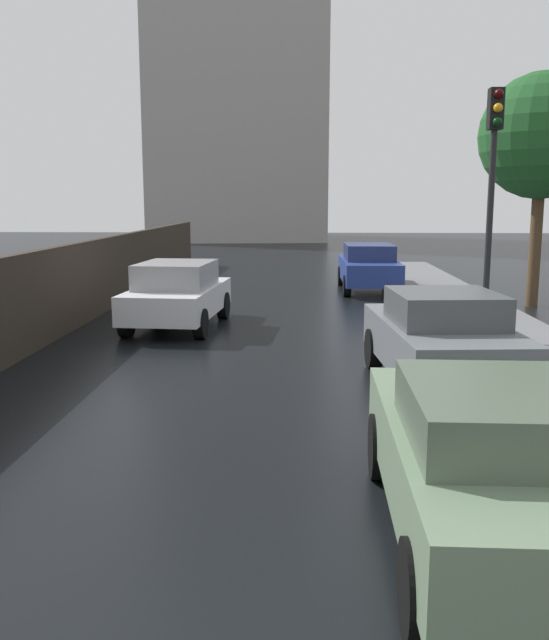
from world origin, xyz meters
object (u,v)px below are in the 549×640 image
at_px(car_grey_far_lane, 441,339).
at_px(street_tree_mid, 542,137).
at_px(traffic_light, 493,170).
at_px(car_white_near_kerb, 178,294).
at_px(car_blue_mid_road, 369,267).
at_px(car_green_behind_camera, 498,460).

bearing_deg(car_grey_far_lane, street_tree_mid, 59.53).
bearing_deg(street_tree_mid, traffic_light, -116.43).
xyz_separation_m(car_white_near_kerb, street_tree_mid, (8.96, 3.46, 3.67)).
bearing_deg(street_tree_mid, car_grey_far_lane, -115.93).
bearing_deg(traffic_light, car_grey_far_lane, -115.06).
xyz_separation_m(car_blue_mid_road, street_tree_mid, (4.10, -3.08, 3.67)).
xyz_separation_m(car_green_behind_camera, street_tree_mid, (4.54, 13.22, 3.69)).
distance_m(car_white_near_kerb, traffic_light, 7.10).
relative_size(car_grey_far_lane, traffic_light, 0.84).
relative_size(car_grey_far_lane, street_tree_mid, 0.65).
relative_size(car_green_behind_camera, traffic_light, 0.85).
xyz_separation_m(car_blue_mid_road, traffic_light, (1.50, -8.32, 2.63)).
height_order(car_blue_mid_road, street_tree_mid, street_tree_mid).
bearing_deg(car_blue_mid_road, car_white_near_kerb, -127.02).
relative_size(car_white_near_kerb, car_blue_mid_road, 0.94).
height_order(car_green_behind_camera, street_tree_mid, street_tree_mid).
distance_m(car_white_near_kerb, street_tree_mid, 10.28).
height_order(car_white_near_kerb, car_green_behind_camera, car_white_near_kerb).
relative_size(car_blue_mid_road, car_green_behind_camera, 1.04).
distance_m(car_white_near_kerb, car_green_behind_camera, 10.71).
relative_size(car_white_near_kerb, street_tree_mid, 0.65).
relative_size(traffic_light, street_tree_mid, 0.78).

